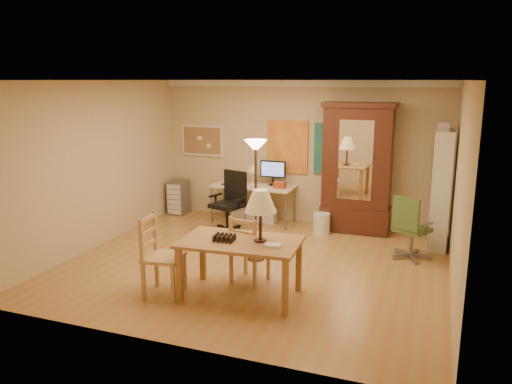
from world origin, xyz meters
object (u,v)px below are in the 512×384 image
(dining_table, at_px, (248,230))
(computer_desk, at_px, (255,200))
(armoire, at_px, (357,176))
(office_chair_black, at_px, (229,216))
(office_chair_green, at_px, (410,242))
(bookshelf, at_px, (441,190))

(dining_table, bearing_deg, computer_desk, 108.57)
(computer_desk, height_order, armoire, armoire)
(armoire, bearing_deg, office_chair_black, -156.93)
(office_chair_black, relative_size, office_chair_green, 1.11)
(office_chair_black, height_order, office_chair_green, office_chair_black)
(armoire, bearing_deg, bookshelf, -17.21)
(dining_table, distance_m, armoire, 3.45)
(armoire, bearing_deg, computer_desk, -177.53)
(computer_desk, xyz_separation_m, armoire, (1.92, 0.08, 0.57))
(office_chair_black, distance_m, office_chair_green, 3.17)
(office_chair_black, distance_m, bookshelf, 3.63)
(dining_table, height_order, bookshelf, bookshelf)
(office_chair_black, bearing_deg, office_chair_green, -5.27)
(bookshelf, bearing_deg, armoire, 162.79)
(dining_table, relative_size, armoire, 0.66)
(office_chair_black, bearing_deg, dining_table, -61.91)
(armoire, xyz_separation_m, bookshelf, (1.42, -0.44, -0.05))
(dining_table, distance_m, computer_desk, 3.47)
(office_chair_black, height_order, armoire, armoire)
(computer_desk, bearing_deg, bookshelf, -6.11)
(office_chair_green, distance_m, bookshelf, 1.10)
(office_chair_black, xyz_separation_m, armoire, (2.12, 0.90, 0.72))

